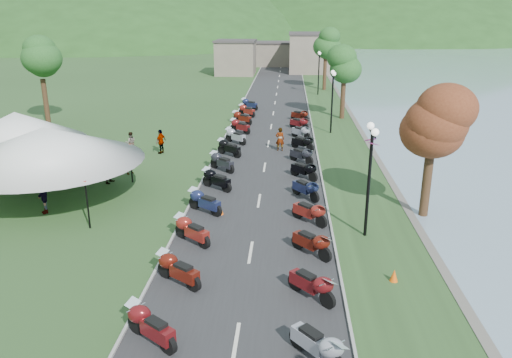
{
  "coord_description": "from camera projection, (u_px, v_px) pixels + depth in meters",
  "views": [
    {
      "loc": [
        1.44,
        -2.7,
        9.57
      ],
      "look_at": [
        -0.15,
        21.79,
        1.3
      ],
      "focal_mm": 35.0,
      "sensor_mm": 36.0,
      "label": 1
    }
  ],
  "objects": [
    {
      "name": "moto_row_left",
      "position": [
        216.0,
        180.0,
        28.03
      ],
      "size": [
        2.6,
        50.7,
        1.1
      ],
      "primitive_type": null,
      "color": "#331411",
      "rests_on": "ground"
    },
    {
      "name": "vendor_tent_side",
      "position": [
        19.0,
        145.0,
        29.69
      ],
      "size": [
        5.22,
        5.22,
        4.0
      ],
      "primitive_type": null,
      "color": "white",
      "rests_on": "ground"
    },
    {
      "name": "pedestrian_b",
      "position": [
        132.0,
        153.0,
        35.44
      ],
      "size": [
        0.84,
        0.65,
        1.53
      ],
      "primitive_type": "imported",
      "rotation": [
        0.0,
        0.0,
        3.52
      ],
      "color": "slate",
      "rests_on": "ground"
    },
    {
      "name": "far_building",
      "position": [
        269.0,
        55.0,
        85.4
      ],
      "size": [
        18.0,
        16.0,
        5.0
      ],
      "primitive_type": "cube",
      "color": "#7A6D5F",
      "rests_on": "ground"
    },
    {
      "name": "pedestrian_a",
      "position": [
        131.0,
        174.0,
        30.96
      ],
      "size": [
        0.75,
        0.8,
        1.76
      ],
      "primitive_type": "imported",
      "rotation": [
        0.0,
        0.0,
        0.98
      ],
      "color": "slate",
      "rests_on": "ground"
    },
    {
      "name": "pedestrian_c",
      "position": [
        45.0,
        213.0,
        24.9
      ],
      "size": [
        1.16,
        1.27,
        1.89
      ],
      "primitive_type": "imported",
      "rotation": [
        0.0,
        0.0,
        5.39
      ],
      "color": "slate",
      "rests_on": "ground"
    },
    {
      "name": "moto_row_right",
      "position": [
        305.0,
        189.0,
        26.71
      ],
      "size": [
        2.6,
        42.11,
        1.1
      ],
      "primitive_type": null,
      "color": "#331411",
      "rests_on": "ground"
    },
    {
      "name": "hills_backdrop",
      "position": [
        286.0,
        37.0,
        194.83
      ],
      "size": [
        360.0,
        120.0,
        76.0
      ],
      "primitive_type": null,
      "color": "#285621",
      "rests_on": "ground"
    },
    {
      "name": "road",
      "position": [
        271.0,
        127.0,
        43.52
      ],
      "size": [
        7.0,
        120.0,
        0.02
      ],
      "primitive_type": "cube",
      "color": "#2D2D2F",
      "rests_on": "ground"
    },
    {
      "name": "tree_lakeside",
      "position": [
        432.0,
        140.0,
        23.44
      ],
      "size": [
        2.77,
        2.77,
        7.69
      ],
      "primitive_type": null,
      "color": "#2D6928",
      "rests_on": "ground"
    },
    {
      "name": "vendor_tent_main",
      "position": [
        48.0,
        165.0,
        25.87
      ],
      "size": [
        6.59,
        6.59,
        4.0
      ],
      "primitive_type": null,
      "color": "white",
      "rests_on": "ground"
    }
  ]
}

